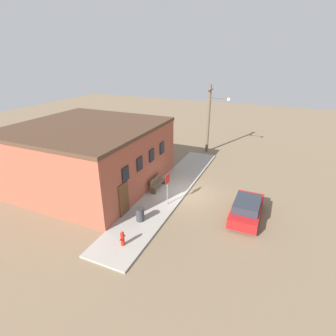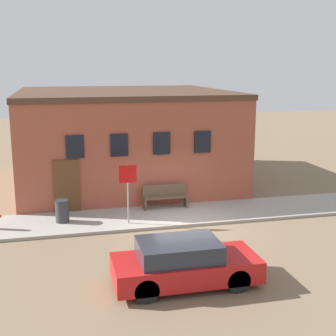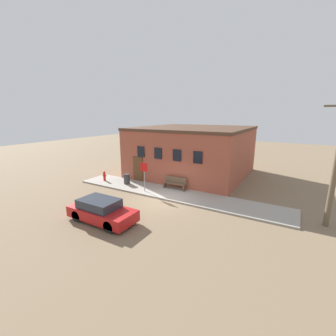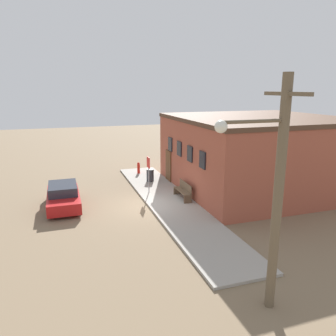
% 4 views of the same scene
% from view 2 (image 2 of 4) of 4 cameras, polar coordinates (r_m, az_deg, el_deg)
% --- Properties ---
extents(ground_plane, '(80.00, 80.00, 0.00)m').
position_cam_2_polar(ground_plane, '(17.18, 2.18, -7.27)').
color(ground_plane, '#7A664C').
extents(sidewalk, '(16.50, 2.65, 0.11)m').
position_cam_2_polar(sidewalk, '(18.37, 1.07, -5.76)').
color(sidewalk, '#9E998E').
rests_on(sidewalk, ground).
extents(brick_building, '(9.95, 9.95, 4.59)m').
position_cam_2_polar(brick_building, '(23.61, -5.46, 3.86)').
color(brick_building, '#9E4C38').
rests_on(brick_building, ground).
extents(stop_sign, '(0.64, 0.06, 2.18)m').
position_cam_2_polar(stop_sign, '(16.89, -4.92, -1.85)').
color(stop_sign, gray).
rests_on(stop_sign, sidewalk).
extents(bench, '(1.79, 0.44, 0.94)m').
position_cam_2_polar(bench, '(19.00, -0.35, -3.49)').
color(bench, brown).
rests_on(bench, sidewalk).
extents(trash_bin, '(0.52, 0.52, 0.83)m').
position_cam_2_polar(trash_bin, '(17.74, -12.78, -5.13)').
color(trash_bin, '#333338').
rests_on(trash_bin, sidewalk).
extents(parked_car, '(3.90, 1.67, 1.25)m').
position_cam_2_polar(parked_car, '(12.73, 1.95, -11.55)').
color(parked_car, black).
rests_on(parked_car, ground).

